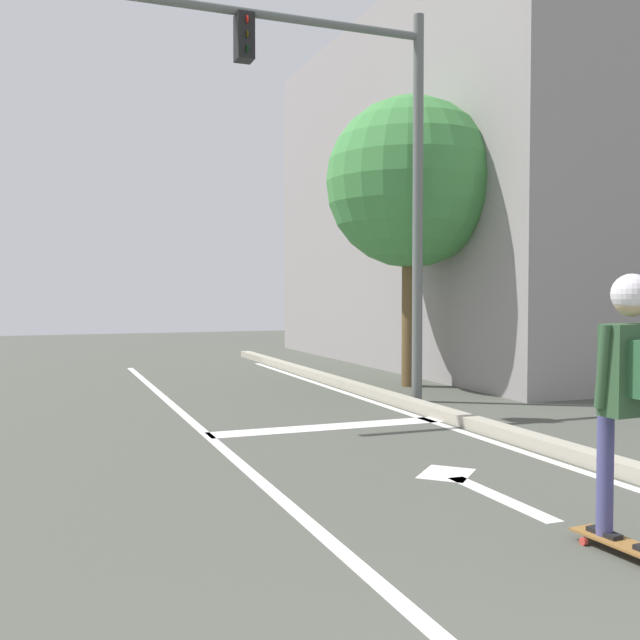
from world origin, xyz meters
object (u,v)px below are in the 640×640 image
roadside_tree (410,184)px  skateboard (628,546)px  skater (633,372)px  traffic_signal_mast (344,130)px

roadside_tree → skateboard: bearing=-108.5°
skateboard → roadside_tree: bearing=71.5°
skater → roadside_tree: bearing=71.5°
traffic_signal_mast → roadside_tree: 2.64m
skater → skateboard: bearing=93.8°
skateboard → skater: skater is taller
skateboard → traffic_signal_mast: bearing=83.7°
skateboard → skater: bearing=-86.2°
skater → roadside_tree: 8.82m
skateboard → roadside_tree: size_ratio=0.16×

